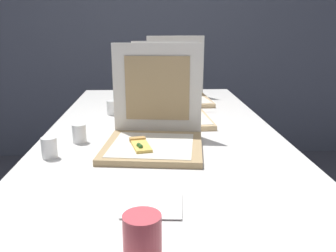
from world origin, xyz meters
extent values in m
cube|color=slate|center=(0.00, 2.40, 1.30)|extent=(10.00, 0.10, 2.60)
cube|color=silver|center=(0.00, 0.55, 0.73)|extent=(0.97, 2.02, 0.03)
cylinder|color=#38383D|center=(-0.42, 1.49, 0.36)|extent=(0.04, 0.04, 0.72)
cylinder|color=#38383D|center=(0.42, 1.49, 0.36)|extent=(0.04, 0.04, 0.72)
cube|color=tan|center=(-0.04, 0.30, 0.76)|extent=(0.39, 0.39, 0.02)
cube|color=silver|center=(-0.04, 0.29, 0.77)|extent=(0.32, 0.32, 0.00)
cube|color=white|center=(-0.02, 0.46, 0.94)|extent=(0.35, 0.06, 0.35)
cube|color=tan|center=(-0.02, 0.46, 0.94)|extent=(0.25, 0.04, 0.25)
cube|color=#EAC156|center=(-0.08, 0.26, 0.78)|extent=(0.08, 0.14, 0.01)
cube|color=tan|center=(-0.10, 0.33, 0.78)|extent=(0.06, 0.04, 0.02)
sphere|color=#2D6628|center=(-0.08, 0.23, 0.79)|extent=(0.02, 0.02, 0.02)
sphere|color=#2D6628|center=(-0.09, 0.24, 0.79)|extent=(0.02, 0.02, 0.02)
cube|color=tan|center=(0.05, 0.69, 0.76)|extent=(0.37, 0.37, 0.02)
cube|color=silver|center=(0.05, 0.69, 0.77)|extent=(0.34, 0.34, 0.00)
cube|color=white|center=(0.04, 0.92, 0.94)|extent=(0.36, 0.13, 0.33)
cube|color=tan|center=(0.04, 0.91, 0.93)|extent=(0.26, 0.09, 0.24)
cube|color=#E0B266|center=(0.08, 0.64, 0.78)|extent=(0.08, 0.12, 0.01)
cube|color=tan|center=(0.08, 0.70, 0.78)|extent=(0.07, 0.03, 0.02)
sphere|color=#2D6628|center=(0.10, 0.62, 0.79)|extent=(0.02, 0.02, 0.02)
sphere|color=red|center=(0.07, 0.66, 0.79)|extent=(0.02, 0.02, 0.02)
cube|color=tan|center=(0.12, 1.13, 0.76)|extent=(0.37, 0.37, 0.02)
cube|color=silver|center=(0.12, 1.12, 0.77)|extent=(0.36, 0.36, 0.00)
cube|color=white|center=(0.11, 1.30, 0.94)|extent=(0.35, 0.04, 0.35)
cube|color=tan|center=(0.11, 1.29, 0.94)|extent=(0.25, 0.03, 0.25)
cube|color=#EAC156|center=(0.11, 1.09, 0.78)|extent=(0.13, 0.14, 0.01)
cube|color=tan|center=(0.07, 1.14, 0.78)|extent=(0.08, 0.07, 0.02)
sphere|color=red|center=(0.14, 1.07, 0.79)|extent=(0.02, 0.02, 0.02)
cylinder|color=white|center=(-0.24, 0.85, 0.78)|extent=(0.05, 0.05, 0.07)
cylinder|color=white|center=(-0.39, 0.23, 0.78)|extent=(0.05, 0.05, 0.07)
cylinder|color=white|center=(-0.32, 0.40, 0.78)|extent=(0.05, 0.05, 0.07)
cylinder|color=#D14C56|center=(-0.06, -0.34, 0.79)|extent=(0.08, 0.08, 0.09)
cube|color=white|center=(-0.05, -0.11, 0.75)|extent=(0.13, 0.13, 0.00)
cube|color=white|center=(-0.04, -0.13, 0.75)|extent=(0.16, 0.16, 0.00)
camera|label=1|loc=(-0.04, -0.97, 1.19)|focal=39.69mm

